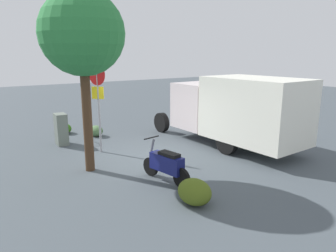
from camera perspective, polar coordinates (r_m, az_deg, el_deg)
ground_plane at (r=11.05m, az=-4.46°, el=-5.63°), size 60.00×60.00×0.00m
box_truck_near at (r=12.22m, az=12.04°, el=3.38°), size 6.81×2.31×2.74m
motorcycle at (r=8.75m, az=-0.32°, el=-7.08°), size 1.80×0.63×1.20m
stop_sign at (r=11.35m, az=-12.79°, el=5.74°), size 0.71×0.33×3.22m
street_tree at (r=9.46m, az=-15.53°, el=15.90°), size 2.44×2.44×5.34m
utility_cabinet at (r=13.02m, az=-19.11°, el=-0.57°), size 0.66×0.45×1.26m
bike_rack_hoop at (r=13.03m, az=-14.05°, el=-3.08°), size 0.85×0.17×0.85m
shrub_near_sign at (r=7.62m, az=4.92°, el=-11.99°), size 0.91×0.74×0.62m
shrub_mid_verge at (r=14.92m, az=-18.43°, el=-0.45°), size 0.66×0.54×0.45m
shrub_by_tree at (r=14.03m, az=-13.12°, el=-0.88°), size 0.70×0.57×0.48m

